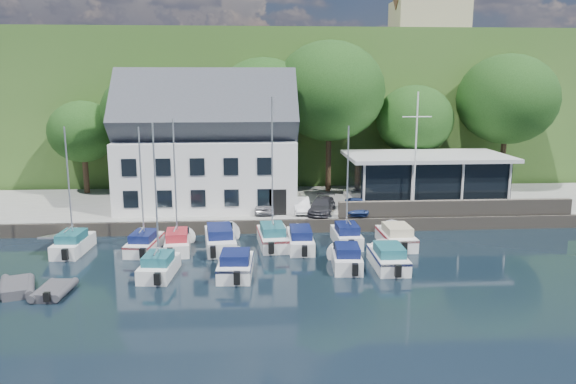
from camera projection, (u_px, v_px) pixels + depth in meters
name	position (u px, v px, depth m)	size (l,w,h in m)	color
ground	(316.00, 286.00, 30.96)	(180.00, 180.00, 0.00)	black
quay	(292.00, 207.00, 47.98)	(60.00, 13.00, 1.00)	#9B9B95
quay_face	(299.00, 226.00, 41.62)	(60.00, 0.30, 1.00)	#5C544A
hillside	(271.00, 99.00, 90.00)	(160.00, 75.00, 16.00)	#335821
field_patch	(316.00, 50.00, 96.75)	(50.00, 30.00, 0.30)	olive
farmhouse	(429.00, 15.00, 79.30)	(10.40, 7.00, 8.20)	#BDA78C
harbor_building	(208.00, 152.00, 45.57)	(14.40, 8.20, 8.70)	white
club_pavilion	(425.00, 179.00, 46.74)	(13.20, 7.20, 4.10)	black
seawall	(456.00, 208.00, 42.60)	(18.00, 0.50, 1.20)	#5C544A
gangway	(63.00, 245.00, 38.66)	(1.20, 6.00, 1.40)	silver
car_silver	(264.00, 204.00, 43.85)	(1.52, 3.77, 1.28)	#B6B6BB
car_white	(301.00, 205.00, 43.79)	(1.22, 3.51, 1.16)	silver
car_dgrey	(322.00, 205.00, 43.47)	(1.68, 4.14, 1.20)	#313136
car_blue	(356.00, 206.00, 43.43)	(1.36, 3.45, 1.18)	navy
flagpole	(415.00, 154.00, 42.61)	(2.23, 0.20, 9.29)	white
tree_0	(84.00, 147.00, 50.41)	(6.11, 6.11, 8.35)	black
tree_1	(148.00, 133.00, 50.02)	(8.02, 8.02, 10.95)	black
tree_2	(264.00, 126.00, 50.74)	(8.89, 8.89, 12.14)	black
tree_3	(329.00, 117.00, 50.70)	(9.98, 9.98, 13.63)	black
tree_4	(414.00, 138.00, 52.06)	(7.10, 7.10, 9.70)	black
tree_5	(506.00, 123.00, 51.91)	(9.15, 9.15, 12.51)	black
boat_r1_0	(69.00, 187.00, 36.15)	(1.84, 5.78, 8.82)	white
boat_r1_1	(142.00, 190.00, 36.49)	(1.79, 5.71, 8.22)	white
boat_r1_2	(175.00, 188.00, 36.61)	(1.75, 5.92, 8.51)	white
boat_r1_3	(220.00, 237.00, 37.80)	(2.05, 7.21, 1.57)	white
boat_r1_4	(272.00, 178.00, 37.50)	(1.94, 6.32, 9.48)	white
boat_r1_5	(300.00, 237.00, 37.89)	(1.77, 6.57, 1.43)	white
boat_r1_6	(348.00, 180.00, 37.97)	(1.83, 5.55, 9.01)	white
boat_r1_7	(396.00, 235.00, 38.42)	(2.10, 6.03, 1.49)	white
boat_r2_1	(156.00, 205.00, 31.83)	(1.91, 5.35, 8.42)	white
boat_r2_2	(235.00, 263.00, 32.53)	(2.08, 5.26, 1.48)	white
boat_r2_3	(347.00, 256.00, 33.88)	(1.82, 5.21, 1.46)	white
boat_r2_4	(388.00, 256.00, 33.95)	(2.00, 5.95, 1.44)	white
dinghy_0	(17.00, 285.00, 30.04)	(1.88, 3.14, 0.73)	#3B3A40
dinghy_1	(54.00, 289.00, 29.62)	(1.70, 2.83, 0.66)	#3B3A40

